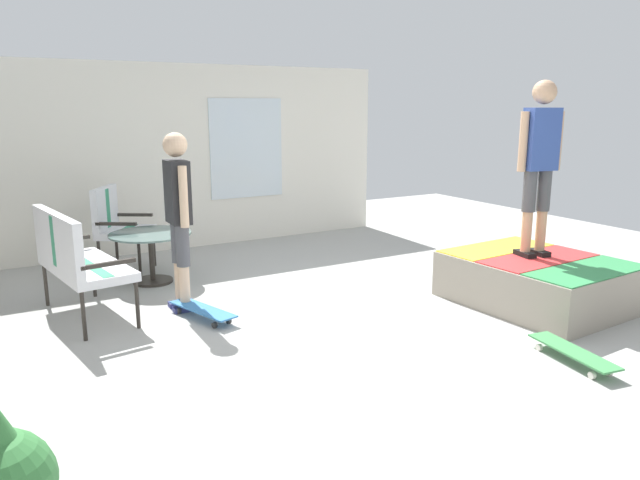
% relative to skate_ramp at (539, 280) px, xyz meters
% --- Properties ---
extents(ground_plane, '(12.00, 12.00, 0.10)m').
position_rel_skate_ramp_xyz_m(ground_plane, '(0.43, 1.77, -0.29)').
color(ground_plane, '#A8A8A3').
extents(house_facade, '(0.23, 6.00, 2.50)m').
position_rel_skate_ramp_xyz_m(house_facade, '(4.23, 2.26, 1.01)').
color(house_facade, white).
rests_on(house_facade, ground_plane).
extents(skate_ramp, '(1.71, 2.03, 0.48)m').
position_rel_skate_ramp_xyz_m(skate_ramp, '(0.00, 0.00, 0.00)').
color(skate_ramp, gray).
rests_on(skate_ramp, ground_plane).
extents(patio_bench, '(1.32, 0.72, 1.02)m').
position_rel_skate_ramp_xyz_m(patio_bench, '(1.85, 4.10, 0.38)').
color(patio_bench, '#2D2823').
rests_on(patio_bench, ground_plane).
extents(patio_chair_near_house, '(0.82, 0.80, 1.02)m').
position_rel_skate_ramp_xyz_m(patio_chair_near_house, '(3.35, 3.40, 0.38)').
color(patio_chair_near_house, '#2D2823').
rests_on(patio_chair_near_house, ground_plane).
extents(patio_table, '(0.90, 0.90, 0.57)m').
position_rel_skate_ramp_xyz_m(patio_table, '(2.69, 3.17, 0.17)').
color(patio_table, '#2D2823').
rests_on(patio_table, ground_plane).
extents(person_watching, '(0.48, 0.25, 1.71)m').
position_rel_skate_ramp_xyz_m(person_watching, '(1.64, 3.16, 0.77)').
color(person_watching, navy).
rests_on(person_watching, ground_plane).
extents(person_skater, '(0.29, 0.47, 1.72)m').
position_rel_skate_ramp_xyz_m(person_skater, '(0.10, 0.02, 1.24)').
color(person_skater, black).
rests_on(person_skater, skate_ramp).
extents(skateboard_by_bench, '(0.82, 0.43, 0.10)m').
position_rel_skate_ramp_xyz_m(skateboard_by_bench, '(1.26, 3.09, -0.15)').
color(skateboard_by_bench, '#3372B2').
rests_on(skateboard_by_bench, ground_plane).
extents(skateboard_spare, '(0.82, 0.32, 0.10)m').
position_rel_skate_ramp_xyz_m(skateboard_spare, '(-1.13, 0.93, -0.15)').
color(skateboard_spare, '#3F8C4C').
rests_on(skateboard_spare, ground_plane).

